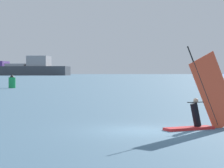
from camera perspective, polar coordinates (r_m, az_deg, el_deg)
name	(u,v)px	position (r m, az deg, el deg)	size (l,w,h in m)	color
ground_plane	(144,131)	(20.24, 3.99, -5.72)	(4000.00, 4000.00, 0.00)	#476B84
windsurfer	(202,108)	(21.06, 10.97, -2.91)	(3.86, 1.16, 3.86)	red
channel_buoy	(12,82)	(77.94, -12.17, 0.25)	(1.13, 1.13, 2.26)	#19994C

